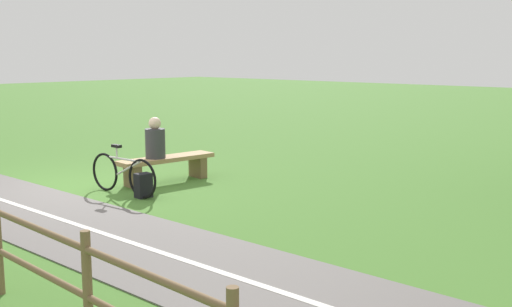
% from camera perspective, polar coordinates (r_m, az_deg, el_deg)
% --- Properties ---
extents(ground_plane, '(80.00, 80.00, 0.00)m').
position_cam_1_polar(ground_plane, '(11.60, -16.28, -3.19)').
color(ground_plane, '#477A2D').
extents(paved_path, '(2.23, 36.01, 0.02)m').
position_cam_1_polar(paved_path, '(7.70, -8.69, -9.10)').
color(paved_path, '#66605E').
rests_on(paved_path, ground_plane).
extents(path_centre_line, '(0.25, 32.00, 0.00)m').
position_cam_1_polar(path_centre_line, '(7.69, -8.69, -9.03)').
color(path_centre_line, silver).
rests_on(path_centre_line, paved_path).
extents(bench, '(1.99, 0.67, 0.49)m').
position_cam_1_polar(bench, '(11.82, -8.26, -0.99)').
color(bench, '#A88456').
rests_on(bench, ground_plane).
extents(person_seated, '(0.41, 0.41, 0.77)m').
position_cam_1_polar(person_seated, '(11.63, -9.28, 1.17)').
color(person_seated, '#38383D').
rests_on(person_seated, bench).
extents(bicycle, '(0.13, 1.68, 0.86)m').
position_cam_1_polar(bicycle, '(10.89, -12.17, -1.87)').
color(bicycle, black).
rests_on(bicycle, ground_plane).
extents(backpack, '(0.28, 0.26, 0.42)m').
position_cam_1_polar(backpack, '(10.64, -10.37, -2.93)').
color(backpack, black).
rests_on(backpack, ground_plane).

